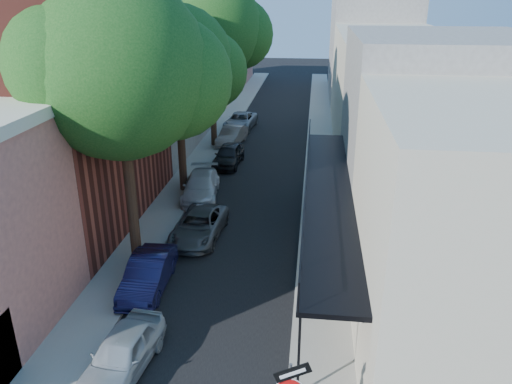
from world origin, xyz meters
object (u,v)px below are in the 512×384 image
(oak_mid, at_px, (185,65))
(parked_car_e, at_px, (228,155))
(parked_car_b, at_px, (148,274))
(parked_car_c, at_px, (199,226))
(parked_car_f, at_px, (232,136))
(oak_near, at_px, (132,72))
(parked_car_d, at_px, (201,186))
(parked_car_a, at_px, (122,353))
(parked_car_g, at_px, (240,121))
(oak_far, at_px, (218,29))

(oak_mid, bearing_deg, parked_car_e, 73.13)
(oak_mid, bearing_deg, parked_car_b, -85.46)
(parked_car_c, distance_m, parked_car_f, 15.22)
(oak_near, distance_m, parked_car_c, 7.78)
(parked_car_c, bearing_deg, oak_mid, 110.42)
(parked_car_d, height_order, parked_car_f, same)
(parked_car_b, relative_size, parked_car_f, 0.99)
(oak_mid, xyz_separation_m, parked_car_c, (1.80, -5.84, -6.45))
(oak_near, bearing_deg, parked_car_c, 50.51)
(parked_car_c, bearing_deg, parked_car_b, -99.13)
(parked_car_d, bearing_deg, parked_car_b, -96.33)
(parked_car_a, xyz_separation_m, parked_car_c, (0.33, 8.91, -0.04))
(parked_car_g, bearing_deg, parked_car_a, -83.62)
(oak_far, bearing_deg, parked_car_g, 81.36)
(parked_car_d, bearing_deg, oak_mid, 120.95)
(oak_near, distance_m, parked_car_a, 10.02)
(parked_car_b, height_order, parked_car_c, parked_car_b)
(oak_near, xyz_separation_m, parked_car_f, (0.80, 17.31, -7.21))
(parked_car_b, height_order, parked_car_d, parked_car_d)
(parked_car_e, bearing_deg, parked_car_d, -93.31)
(parked_car_e, bearing_deg, oak_far, 109.30)
(parked_car_d, height_order, parked_car_g, parked_car_d)
(oak_mid, height_order, parked_car_g, oak_mid)
(oak_mid, distance_m, parked_car_e, 7.99)
(parked_car_a, bearing_deg, parked_car_f, 97.65)
(parked_car_c, xyz_separation_m, parked_car_f, (-0.95, 15.19, 0.06))
(oak_near, bearing_deg, parked_car_a, -78.20)
(parked_car_c, distance_m, parked_car_e, 10.47)
(parked_car_e, distance_m, parked_car_g, 9.41)
(oak_far, relative_size, parked_car_d, 2.60)
(parked_car_b, height_order, parked_car_f, parked_car_f)
(parked_car_b, distance_m, parked_car_g, 24.32)
(oak_far, bearing_deg, parked_car_d, -85.73)
(parked_car_e, bearing_deg, oak_near, -93.60)
(parked_car_f, bearing_deg, oak_mid, -87.23)
(parked_car_c, bearing_deg, parked_car_d, 104.94)
(parked_car_g, bearing_deg, oak_far, -93.56)
(parked_car_d, height_order, parked_car_e, parked_car_e)
(oak_mid, bearing_deg, parked_car_f, 84.81)
(parked_car_c, height_order, parked_car_e, parked_car_e)
(oak_far, xyz_separation_m, parked_car_b, (0.75, -19.35, -7.60))
(oak_mid, relative_size, parked_car_a, 2.69)
(oak_near, relative_size, parked_car_g, 2.44)
(parked_car_a, height_order, parked_car_f, parked_car_f)
(parked_car_e, bearing_deg, oak_mid, -104.35)
(parked_car_a, bearing_deg, parked_car_c, 94.03)
(oak_mid, xyz_separation_m, parked_car_d, (0.82, -1.08, -6.39))
(oak_near, xyz_separation_m, parked_car_c, (1.75, 2.12, -7.27))
(parked_car_a, bearing_deg, oak_near, 107.97)
(parked_car_b, xyz_separation_m, parked_car_c, (0.98, 4.47, -0.05))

